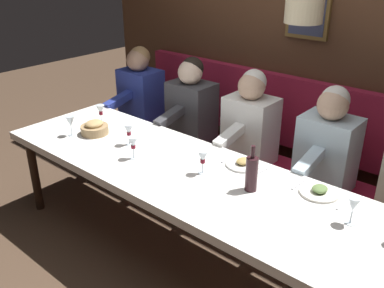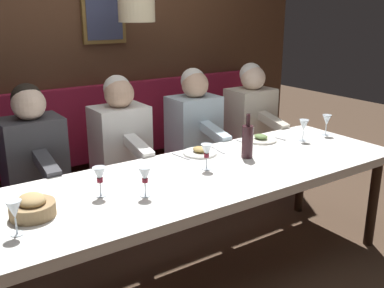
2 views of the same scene
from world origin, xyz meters
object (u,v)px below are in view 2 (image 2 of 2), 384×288
object	(u,v)px
wine_glass_1	(304,126)
wine_glass_2	(100,176)
wine_glass_0	(327,121)
wine_glass_5	(145,176)
dining_table	(190,185)
diner_near	(194,120)
wine_glass_3	(207,152)
diner_nearest	(251,110)
wine_bottle	(247,141)
wine_glass_4	(14,211)
diner_far	(33,147)
diner_middle	(120,132)
bread_bowl	(32,207)

from	to	relation	value
wine_glass_1	wine_glass_2	world-z (taller)	same
wine_glass_0	wine_glass_5	size ratio (longest dim) A/B	1.00
dining_table	diner_near	size ratio (longest dim) A/B	3.76
wine_glass_5	wine_glass_3	bearing A→B (deg)	-74.04
wine_glass_2	wine_glass_0	bearing A→B (deg)	-86.96
diner_nearest	wine_bottle	distance (m)	1.11
dining_table	wine_glass_1	xyz separation A→B (m)	(0.13, -1.12, 0.18)
diner_near	wine_bottle	size ratio (longest dim) A/B	2.64
diner_near	wine_glass_0	distance (m)	1.06
wine_glass_1	wine_glass_5	bearing A→B (deg)	98.96
dining_table	diner_near	distance (m)	1.10
wine_glass_4	dining_table	bearing A→B (deg)	-81.38
diner_nearest	diner_far	world-z (taller)	same
wine_glass_4	wine_glass_0	bearing A→B (deg)	-83.22
diner_middle	diner_far	world-z (taller)	same
diner_middle	wine_glass_2	bearing A→B (deg)	148.39
wine_glass_2	wine_glass_3	distance (m)	0.71
wine_glass_2	wine_bottle	distance (m)	1.07
wine_glass_1	wine_bottle	xyz separation A→B (m)	(-0.06, 0.61, -0.00)
wine_bottle	wine_glass_1	bearing A→B (deg)	-84.68
wine_glass_0	diner_middle	bearing A→B (deg)	62.12
diner_far	wine_glass_3	size ratio (longest dim) A/B	4.82
wine_glass_1	wine_bottle	bearing A→B (deg)	95.32
wine_glass_4	wine_bottle	bearing A→B (deg)	-81.68
diner_near	wine_glass_5	bearing A→B (deg)	134.68
wine_glass_4	wine_glass_5	distance (m)	0.68
diner_middle	wine_glass_2	size ratio (longest dim) A/B	4.82
diner_near	wine_glass_5	world-z (taller)	diner_near
diner_nearest	bread_bowl	xyz separation A→B (m)	(-0.90, 2.19, -0.03)
wine_glass_0	wine_glass_3	distance (m)	1.24
wine_glass_0	wine_glass_3	xyz separation A→B (m)	(-0.09, 1.23, -0.00)
diner_middle	wine_glass_2	distance (m)	1.00
diner_far	wine_glass_1	distance (m)	1.95
wine_glass_0	diner_near	bearing A→B (deg)	44.85
dining_table	wine_glass_1	bearing A→B (deg)	-83.58
wine_glass_4	diner_nearest	bearing A→B (deg)	-65.69
diner_far	wine_glass_4	world-z (taller)	diner_far
diner_near	wine_glass_4	bearing A→B (deg)	121.78
wine_bottle	bread_bowl	xyz separation A→B (m)	(-0.08, 1.44, -0.07)
wine_glass_2	wine_glass_4	size ratio (longest dim) A/B	1.00
dining_table	wine_glass_3	distance (m)	0.23
wine_glass_4	wine_glass_2	bearing A→B (deg)	-68.89
diner_middle	wine_glass_4	size ratio (longest dim) A/B	4.82
dining_table	wine_glass_3	bearing A→B (deg)	-75.62
dining_table	wine_bottle	distance (m)	0.55
wine_glass_4	bread_bowl	world-z (taller)	wine_glass_4
wine_bottle	bread_bowl	bearing A→B (deg)	93.36
wine_glass_3	wine_glass_4	bearing A→B (deg)	99.37
wine_glass_5	bread_bowl	bearing A→B (deg)	80.73
diner_middle	bread_bowl	bearing A→B (deg)	135.07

